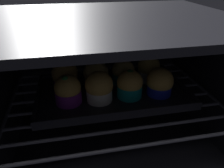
{
  "coord_description": "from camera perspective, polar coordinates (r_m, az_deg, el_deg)",
  "views": [
    {
      "loc": [
        -10.82,
        -28.8,
        45.44
      ],
      "look_at": [
        0.0,
        23.72,
        17.18
      ],
      "focal_mm": 35.53,
      "sensor_mm": 36.0,
      "label": 1
    }
  ],
  "objects": [
    {
      "name": "muffin_row0_col0",
      "position": [
        0.56,
        -11.29,
        -1.67
      ],
      "size": [
        6.56,
        6.56,
        7.72
      ],
      "color": "#7A238C",
      "rests_on": "baking_tray"
    },
    {
      "name": "muffin_row1_col3",
      "position": [
        0.67,
        9.35,
        3.88
      ],
      "size": [
        6.56,
        6.56,
        7.85
      ],
      "color": "silver",
      "rests_on": "baking_tray"
    },
    {
      "name": "muffin_row0_col3",
      "position": [
        0.6,
        12.17,
        0.26
      ],
      "size": [
        7.08,
        7.08,
        7.43
      ],
      "color": "#1928B7",
      "rests_on": "baking_tray"
    },
    {
      "name": "muffin_row1_col1",
      "position": [
        0.63,
        -4.14,
        2.37
      ],
      "size": [
        7.12,
        7.12,
        7.53
      ],
      "color": "silver",
      "rests_on": "baking_tray"
    },
    {
      "name": "baking_tray",
      "position": [
        0.62,
        -0.0,
        -2.04
      ],
      "size": [
        40.43,
        24.15,
        2.2
      ],
      "color": "black",
      "rests_on": "oven_rack"
    },
    {
      "name": "muffin_row0_col1",
      "position": [
        0.55,
        -3.32,
        -0.95
      ],
      "size": [
        7.08,
        7.08,
        7.93
      ],
      "color": "silver",
      "rests_on": "baking_tray"
    },
    {
      "name": "oven_rack",
      "position": [
        0.61,
        0.33,
        -3.72
      ],
      "size": [
        54.8,
        42.0,
        0.8
      ],
      "color": "#51515B",
      "rests_on": "oven_cavity"
    },
    {
      "name": "oven_cavity",
      "position": [
        0.63,
        -0.47,
        0.91
      ],
      "size": [
        59.0,
        47.0,
        37.0
      ],
      "color": "black",
      "rests_on": "ground"
    },
    {
      "name": "muffin_row1_col2",
      "position": [
        0.65,
        2.9,
        2.9
      ],
      "size": [
        6.61,
        6.61,
        7.16
      ],
      "color": "#0C8C84",
      "rests_on": "baking_tray"
    },
    {
      "name": "muffin_row0_col2",
      "position": [
        0.57,
        4.57,
        -0.2
      ],
      "size": [
        6.7,
        6.7,
        7.61
      ],
      "color": "#0C8C84",
      "rests_on": "baking_tray"
    },
    {
      "name": "muffin_row1_col0",
      "position": [
        0.62,
        -11.98,
        2.0
      ],
      "size": [
        7.21,
        7.21,
        8.16
      ],
      "color": "#7A238C",
      "rests_on": "baking_tray"
    }
  ]
}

